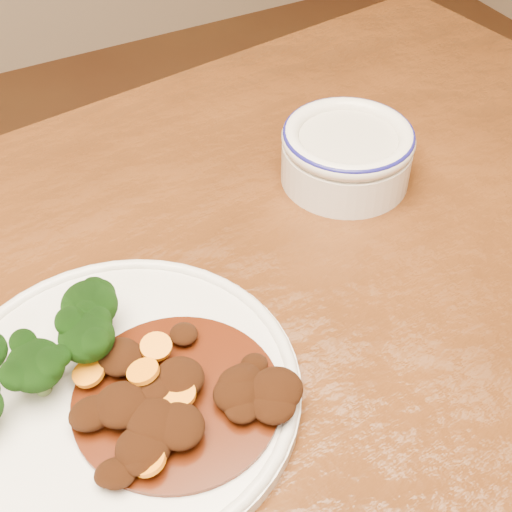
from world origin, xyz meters
name	(u,v)px	position (x,y,z in m)	size (l,w,h in m)	color
dining_table	(131,506)	(0.00, 0.00, 0.67)	(1.61, 1.09, 0.75)	#5B2D10
dinner_plate	(120,390)	(0.02, 0.05, 0.76)	(0.29, 0.29, 0.02)	silver
broccoli_florets	(50,345)	(-0.02, 0.09, 0.79)	(0.14, 0.09, 0.05)	#708F4A
mince_stew	(178,402)	(0.05, 0.01, 0.77)	(0.17, 0.16, 0.03)	#411006
dip_bowl	(347,152)	(0.33, 0.20, 0.78)	(0.14, 0.14, 0.06)	white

